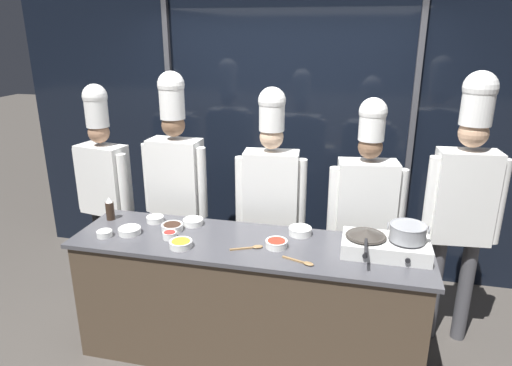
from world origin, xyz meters
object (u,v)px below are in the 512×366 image
at_px(serving_spoon_slotted, 253,247).
at_px(serving_spoon_solid, 304,262).
at_px(prep_bowl_carrots, 181,243).
at_px(prep_bowl_soy_glaze, 172,227).
at_px(portable_stove, 385,246).
at_px(stock_pot, 408,232).
at_px(frying_pan, 366,233).
at_px(prep_bowl_shrimp, 130,230).
at_px(chef_line, 271,189).
at_px(prep_bowl_noodles, 300,230).
at_px(prep_bowl_ginger, 155,219).
at_px(chef_apprentice, 464,191).
at_px(prep_bowl_bell_pepper, 170,235).
at_px(prep_bowl_bean_sprouts, 193,221).
at_px(chef_sous, 176,174).
at_px(squeeze_bottle_soy, 110,209).
at_px(chef_pastry, 366,201).
at_px(prep_bowl_chili_flakes, 276,243).
at_px(prep_bowl_garlic, 104,233).

relative_size(serving_spoon_slotted, serving_spoon_solid, 1.00).
height_order(prep_bowl_carrots, serving_spoon_slotted, prep_bowl_carrots).
relative_size(prep_bowl_soy_glaze, serving_spoon_solid, 0.72).
relative_size(portable_stove, serving_spoon_slotted, 2.57).
bearing_deg(stock_pot, frying_pan, -178.96).
height_order(prep_bowl_shrimp, chef_line, chef_line).
bearing_deg(prep_bowl_noodles, prep_bowl_soy_glaze, -171.11).
bearing_deg(stock_pot, serving_spoon_slotted, -172.77).
height_order(prep_bowl_ginger, chef_apprentice, chef_apprentice).
bearing_deg(frying_pan, stock_pot, 1.04).
relative_size(prep_bowl_carrots, prep_bowl_soy_glaze, 0.99).
relative_size(prep_bowl_bell_pepper, prep_bowl_noodles, 0.60).
xyz_separation_m(prep_bowl_ginger, serving_spoon_slotted, (0.83, -0.26, -0.02)).
bearing_deg(prep_bowl_noodles, prep_bowl_bean_sprouts, -179.05).
bearing_deg(prep_bowl_noodles, prep_bowl_shrimp, -167.25).
relative_size(prep_bowl_bell_pepper, serving_spoon_slotted, 0.46).
bearing_deg(prep_bowl_soy_glaze, prep_bowl_carrots, -55.41).
relative_size(chef_sous, chef_line, 1.05).
xyz_separation_m(squeeze_bottle_soy, chef_line, (1.16, 0.47, 0.09)).
relative_size(frying_pan, stock_pot, 1.77).
relative_size(prep_bowl_noodles, chef_line, 0.09).
bearing_deg(serving_spoon_slotted, prep_bowl_bean_sprouts, 152.46).
xyz_separation_m(serving_spoon_slotted, chef_pastry, (0.72, 0.71, 0.13)).
bearing_deg(prep_bowl_carrots, prep_bowl_soy_glaze, 124.59).
height_order(prep_bowl_chili_flakes, prep_bowl_bean_sprouts, prep_bowl_chili_flakes).
distance_m(prep_bowl_chili_flakes, serving_spoon_solid, 0.28).
relative_size(stock_pot, prep_bowl_chili_flakes, 1.72).
distance_m(prep_bowl_bell_pepper, prep_bowl_noodles, 0.92).
xyz_separation_m(prep_bowl_soy_glaze, serving_spoon_solid, (1.00, -0.28, -0.02)).
height_order(squeeze_bottle_soy, prep_bowl_shrimp, squeeze_bottle_soy).
bearing_deg(prep_bowl_garlic, chef_apprentice, 15.74).
distance_m(prep_bowl_carrots, chef_pastry, 1.45).
bearing_deg(chef_sous, prep_bowl_bell_pepper, 111.21).
bearing_deg(serving_spoon_solid, prep_bowl_ginger, 161.97).
bearing_deg(chef_line, frying_pan, 137.25).
relative_size(prep_bowl_chili_flakes, chef_line, 0.08).
xyz_separation_m(squeeze_bottle_soy, prep_bowl_ginger, (0.35, 0.03, -0.06)).
distance_m(portable_stove, chef_apprentice, 0.78).
xyz_separation_m(prep_bowl_ginger, prep_bowl_chili_flakes, (0.98, -0.21, 0.00)).
distance_m(stock_pot, prep_bowl_soy_glaze, 1.64).
relative_size(prep_bowl_shrimp, prep_bowl_garlic, 1.47).
bearing_deg(portable_stove, chef_pastry, 102.97).
bearing_deg(prep_bowl_chili_flakes, prep_bowl_garlic, -174.52).
height_order(prep_bowl_ginger, chef_sous, chef_sous).
bearing_deg(prep_bowl_garlic, prep_bowl_shrimp, 29.13).
height_order(squeeze_bottle_soy, chef_apprentice, chef_apprentice).
relative_size(prep_bowl_bell_pepper, prep_bowl_soy_glaze, 0.63).
bearing_deg(frying_pan, prep_bowl_noodles, 159.59).
distance_m(prep_bowl_garlic, chef_apprentice, 2.57).
height_order(prep_bowl_noodles, serving_spoon_slotted, prep_bowl_noodles).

